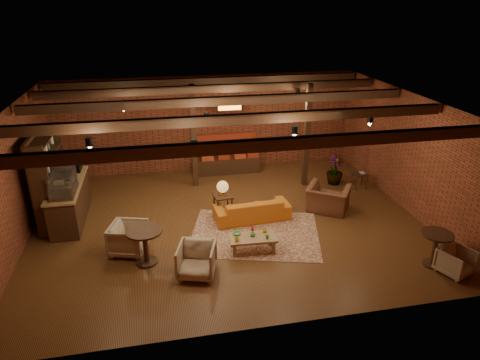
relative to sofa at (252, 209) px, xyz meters
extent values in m
plane|color=#371C0D|center=(-0.65, -0.06, -0.29)|extent=(10.00, 10.00, 0.00)
cube|color=black|center=(-0.65, -0.06, 2.91)|extent=(10.00, 8.00, 0.02)
cube|color=brown|center=(-0.65, 3.94, 1.31)|extent=(10.00, 0.02, 3.20)
cube|color=brown|center=(-0.65, -4.06, 1.31)|extent=(10.00, 0.02, 3.20)
cube|color=brown|center=(-5.65, -0.06, 1.31)|extent=(0.02, 8.00, 3.20)
cube|color=brown|center=(4.35, -0.06, 1.31)|extent=(0.02, 8.00, 3.20)
cylinder|color=black|center=(-0.65, 1.54, 2.56)|extent=(9.60, 0.12, 0.12)
cube|color=black|center=(-1.25, 2.54, 1.31)|extent=(0.16, 0.16, 3.20)
cube|color=black|center=(2.15, 1.94, 1.31)|extent=(0.16, 0.16, 3.20)
imported|color=#337F33|center=(-4.65, 1.14, 0.93)|extent=(0.35, 0.39, 0.30)
cube|color=orange|center=(-0.05, 3.04, 2.06)|extent=(0.86, 0.06, 0.30)
cube|color=maroon|center=(-0.09, -0.79, -0.29)|extent=(3.70, 3.18, 0.01)
imported|color=#C6671B|center=(0.00, 0.00, 0.00)|extent=(2.06, 0.93, 0.59)
cube|color=#986B47|center=(-0.33, -1.55, 0.06)|extent=(1.13, 0.61, 0.05)
cube|color=#986B47|center=(-0.80, -1.72, -0.13)|extent=(0.07, 0.07, 0.33)
cube|color=#986B47|center=(0.12, -1.77, -0.13)|extent=(0.07, 0.07, 0.33)
cube|color=#986B47|center=(-0.78, -1.33, -0.13)|extent=(0.07, 0.07, 0.33)
cube|color=#986B47|center=(0.14, -1.38, -0.13)|extent=(0.07, 0.07, 0.33)
imported|color=gold|center=(-0.73, -1.66, 0.13)|extent=(0.12, 0.12, 0.09)
imported|color=#469B47|center=(-0.03, -1.70, 0.13)|extent=(0.09, 0.09, 0.08)
imported|color=gold|center=(-0.01, -1.39, 0.13)|extent=(0.12, 0.12, 0.09)
imported|color=#469B47|center=(-0.67, -1.35, 0.11)|extent=(0.20, 0.20, 0.05)
imported|color=#469B47|center=(-0.33, -1.51, 0.14)|extent=(0.11, 0.11, 0.11)
sphere|color=red|center=(-0.33, -1.51, 0.29)|extent=(0.10, 0.10, 0.10)
cube|color=black|center=(-0.73, 0.38, 0.28)|extent=(0.54, 0.54, 0.05)
cylinder|color=black|center=(-0.73, 0.38, -0.02)|extent=(0.04, 0.04, 0.55)
cylinder|color=#A48536|center=(-0.73, 0.38, 0.31)|extent=(0.16, 0.16, 0.02)
cylinder|color=#A48536|center=(-0.73, 0.38, 0.39)|extent=(0.05, 0.05, 0.23)
sphere|color=orange|center=(-0.73, 0.38, 0.56)|extent=(0.32, 0.32, 0.32)
cylinder|color=black|center=(-2.78, -1.55, 0.52)|extent=(0.81, 0.81, 0.04)
cylinder|color=black|center=(-2.78, -1.55, 0.12)|extent=(0.11, 0.11, 0.78)
cylinder|color=black|center=(-2.78, -1.55, -0.27)|extent=(0.48, 0.48, 0.04)
imported|color=beige|center=(-3.17, -1.02, 0.11)|extent=(0.93, 0.96, 0.81)
imported|color=beige|center=(-1.72, -2.22, 0.10)|extent=(0.94, 0.91, 0.79)
imported|color=brown|center=(2.19, 0.07, 0.19)|extent=(1.33, 1.23, 0.97)
cube|color=black|center=(3.75, 1.35, 0.16)|extent=(0.44, 0.44, 0.04)
cylinder|color=black|center=(3.75, 1.35, -0.07)|extent=(0.04, 0.04, 0.44)
imported|color=black|center=(3.75, 1.35, 0.19)|extent=(0.17, 0.22, 0.02)
cylinder|color=black|center=(3.48, -2.89, 0.49)|extent=(0.69, 0.69, 0.04)
cylinder|color=black|center=(3.48, -2.89, 0.10)|extent=(0.11, 0.11, 0.75)
cylinder|color=black|center=(3.48, -2.89, -0.27)|extent=(0.41, 0.41, 0.04)
imported|color=beige|center=(3.75, -3.26, 0.03)|extent=(0.81, 0.79, 0.65)
imported|color=#4C7F4C|center=(3.11, 1.79, 1.09)|extent=(2.02, 2.02, 2.76)
camera|label=1|loc=(-2.32, -9.94, 5.25)|focal=32.00mm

